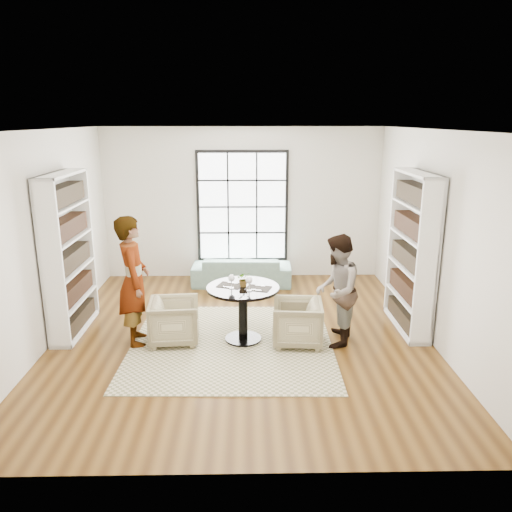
{
  "coord_description": "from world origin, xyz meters",
  "views": [
    {
      "loc": [
        0.08,
        -6.87,
        3.14
      ],
      "look_at": [
        0.22,
        0.4,
        1.13
      ],
      "focal_mm": 35.0,
      "sensor_mm": 36.0,
      "label": 1
    }
  ],
  "objects_px": {
    "pedestal_table": "(243,302)",
    "person_right": "(337,291)",
    "armchair_left": "(174,321)",
    "wine_glass_right": "(249,281)",
    "person_left": "(133,281)",
    "armchair_right": "(297,323)",
    "wine_glass_left": "(232,278)",
    "sofa": "(242,270)",
    "flower_centerpiece": "(244,279)"
  },
  "relations": [
    {
      "from": "armchair_left",
      "to": "wine_glass_right",
      "type": "bearing_deg",
      "value": -102.85
    },
    {
      "from": "armchair_left",
      "to": "armchair_right",
      "type": "relative_size",
      "value": 1.0
    },
    {
      "from": "person_left",
      "to": "wine_glass_left",
      "type": "bearing_deg",
      "value": -103.92
    },
    {
      "from": "pedestal_table",
      "to": "wine_glass_left",
      "type": "xyz_separation_m",
      "value": [
        -0.16,
        -0.06,
        0.38
      ]
    },
    {
      "from": "pedestal_table",
      "to": "flower_centerpiece",
      "type": "bearing_deg",
      "value": 61.39
    },
    {
      "from": "armchair_left",
      "to": "wine_glass_left",
      "type": "xyz_separation_m",
      "value": [
        0.83,
        -0.04,
        0.65
      ]
    },
    {
      "from": "wine_glass_right",
      "to": "flower_centerpiece",
      "type": "relative_size",
      "value": 0.98
    },
    {
      "from": "wine_glass_left",
      "to": "flower_centerpiece",
      "type": "bearing_deg",
      "value": 26.54
    },
    {
      "from": "armchair_left",
      "to": "wine_glass_right",
      "type": "distance_m",
      "value": 1.27
    },
    {
      "from": "person_right",
      "to": "flower_centerpiece",
      "type": "relative_size",
      "value": 7.44
    },
    {
      "from": "person_left",
      "to": "wine_glass_right",
      "type": "bearing_deg",
      "value": -107.82
    },
    {
      "from": "sofa",
      "to": "wine_glass_right",
      "type": "relative_size",
      "value": 9.03
    },
    {
      "from": "pedestal_table",
      "to": "sofa",
      "type": "height_order",
      "value": "pedestal_table"
    },
    {
      "from": "person_left",
      "to": "wine_glass_right",
      "type": "height_order",
      "value": "person_left"
    },
    {
      "from": "sofa",
      "to": "flower_centerpiece",
      "type": "bearing_deg",
      "value": 93.08
    },
    {
      "from": "sofa",
      "to": "armchair_left",
      "type": "relative_size",
      "value": 2.71
    },
    {
      "from": "person_left",
      "to": "armchair_right",
      "type": "bearing_deg",
      "value": -104.76
    },
    {
      "from": "person_left",
      "to": "wine_glass_left",
      "type": "relative_size",
      "value": 9.22
    },
    {
      "from": "armchair_left",
      "to": "armchair_right",
      "type": "xyz_separation_m",
      "value": [
        1.76,
        -0.09,
        0.0
      ]
    },
    {
      "from": "armchair_right",
      "to": "wine_glass_left",
      "type": "distance_m",
      "value": 1.14
    },
    {
      "from": "sofa",
      "to": "armchair_left",
      "type": "distance_m",
      "value": 2.78
    },
    {
      "from": "wine_glass_left",
      "to": "flower_centerpiece",
      "type": "relative_size",
      "value": 0.94
    },
    {
      "from": "pedestal_table",
      "to": "person_left",
      "type": "height_order",
      "value": "person_left"
    },
    {
      "from": "person_right",
      "to": "armchair_left",
      "type": "bearing_deg",
      "value": -76.86
    },
    {
      "from": "pedestal_table",
      "to": "armchair_right",
      "type": "xyz_separation_m",
      "value": [
        0.77,
        -0.12,
        -0.28
      ]
    },
    {
      "from": "wine_glass_left",
      "to": "person_left",
      "type": "bearing_deg",
      "value": 178.54
    },
    {
      "from": "person_left",
      "to": "person_right",
      "type": "relative_size",
      "value": 1.16
    },
    {
      "from": "pedestal_table",
      "to": "wine_glass_right",
      "type": "xyz_separation_m",
      "value": [
        0.09,
        -0.18,
        0.38
      ]
    },
    {
      "from": "pedestal_table",
      "to": "person_right",
      "type": "distance_m",
      "value": 1.34
    },
    {
      "from": "sofa",
      "to": "armchair_right",
      "type": "height_order",
      "value": "armchair_right"
    },
    {
      "from": "sofa",
      "to": "armchair_right",
      "type": "relative_size",
      "value": 2.7
    },
    {
      "from": "armchair_left",
      "to": "flower_centerpiece",
      "type": "xyz_separation_m",
      "value": [
        1.0,
        0.05,
        0.61
      ]
    },
    {
      "from": "person_right",
      "to": "wine_glass_left",
      "type": "bearing_deg",
      "value": -76.79
    },
    {
      "from": "person_right",
      "to": "wine_glass_left",
      "type": "distance_m",
      "value": 1.49
    },
    {
      "from": "person_right",
      "to": "wine_glass_right",
      "type": "height_order",
      "value": "person_right"
    },
    {
      "from": "person_left",
      "to": "person_right",
      "type": "height_order",
      "value": "person_left"
    },
    {
      "from": "flower_centerpiece",
      "to": "wine_glass_right",
      "type": "bearing_deg",
      "value": -69.82
    },
    {
      "from": "flower_centerpiece",
      "to": "person_right",
      "type": "bearing_deg",
      "value": -6.26
    },
    {
      "from": "wine_glass_right",
      "to": "person_left",
      "type": "bearing_deg",
      "value": 174.64
    },
    {
      "from": "armchair_right",
      "to": "flower_centerpiece",
      "type": "bearing_deg",
      "value": -96.24
    },
    {
      "from": "sofa",
      "to": "wine_glass_left",
      "type": "xyz_separation_m",
      "value": [
        -0.12,
        -2.65,
        0.69
      ]
    },
    {
      "from": "pedestal_table",
      "to": "sofa",
      "type": "xyz_separation_m",
      "value": [
        -0.04,
        2.59,
        -0.32
      ]
    },
    {
      "from": "sofa",
      "to": "flower_centerpiece",
      "type": "distance_m",
      "value": 2.65
    },
    {
      "from": "wine_glass_left",
      "to": "flower_centerpiece",
      "type": "xyz_separation_m",
      "value": [
        0.17,
        0.09,
        -0.04
      ]
    },
    {
      "from": "person_left",
      "to": "wine_glass_left",
      "type": "distance_m",
      "value": 1.38
    },
    {
      "from": "pedestal_table",
      "to": "sofa",
      "type": "bearing_deg",
      "value": 90.91
    },
    {
      "from": "sofa",
      "to": "person_left",
      "type": "bearing_deg",
      "value": 62.03
    },
    {
      "from": "sofa",
      "to": "armchair_left",
      "type": "height_order",
      "value": "armchair_left"
    },
    {
      "from": "armchair_right",
      "to": "wine_glass_left",
      "type": "relative_size",
      "value": 3.49
    },
    {
      "from": "armchair_right",
      "to": "person_left",
      "type": "bearing_deg",
      "value": -87.84
    }
  ]
}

